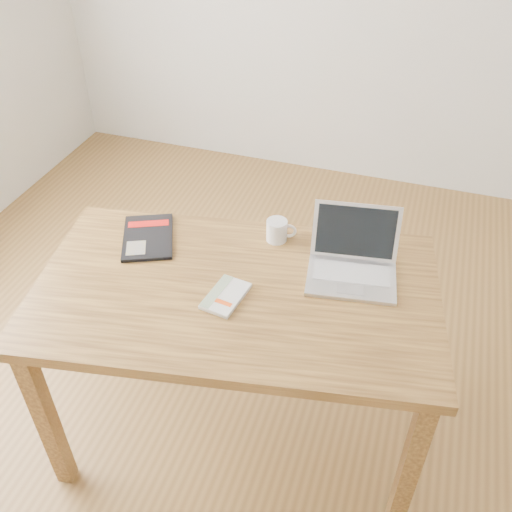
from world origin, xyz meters
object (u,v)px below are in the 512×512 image
(white_guidebook, at_px, (226,296))
(black_guidebook, at_px, (148,237))
(laptop, at_px, (353,261))
(desk, at_px, (236,307))
(coffee_mug, at_px, (278,230))

(white_guidebook, bearing_deg, black_guidebook, 160.01)
(black_guidebook, bearing_deg, laptop, -20.42)
(desk, height_order, white_guidebook, white_guidebook)
(desk, xyz_separation_m, coffee_mug, (0.06, 0.29, 0.13))
(black_guidebook, bearing_deg, desk, -45.36)
(laptop, relative_size, coffee_mug, 3.03)
(white_guidebook, bearing_deg, desk, 82.99)
(coffee_mug, bearing_deg, laptop, -31.02)
(laptop, bearing_deg, white_guidebook, -153.05)
(laptop, xyz_separation_m, coffee_mug, (-0.29, 0.09, -0.00))
(desk, bearing_deg, coffee_mug, 69.46)
(white_guidebook, distance_m, laptop, 0.44)
(white_guidebook, height_order, coffee_mug, coffee_mug)
(white_guidebook, xyz_separation_m, coffee_mug, (0.07, 0.35, 0.04))
(desk, xyz_separation_m, laptop, (0.34, 0.20, 0.13))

